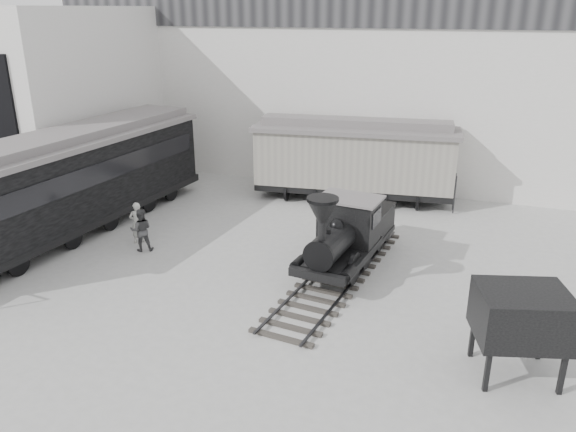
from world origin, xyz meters
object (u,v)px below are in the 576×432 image
at_px(boxcar, 354,158).
at_px(visitor_a, 138,223).
at_px(passenger_coach, 75,181).
at_px(visitor_b, 141,230).
at_px(locomotive, 345,238).
at_px(coal_hopper, 520,321).

relative_size(boxcar, visitor_a, 5.89).
height_order(passenger_coach, visitor_b, passenger_coach).
xyz_separation_m(locomotive, coal_hopper, (5.64, -4.63, 0.33)).
bearing_deg(coal_hopper, visitor_a, 147.28).
distance_m(boxcar, coal_hopper, 14.54).
height_order(locomotive, visitor_a, locomotive).
relative_size(locomotive, visitor_a, 5.60).
relative_size(locomotive, visitor_b, 5.58).
relative_size(locomotive, passenger_coach, 0.63).
bearing_deg(locomotive, visitor_b, -166.25).
xyz_separation_m(locomotive, passenger_coach, (-11.52, -0.05, 0.98)).
xyz_separation_m(visitor_b, coal_hopper, (13.48, -3.62, 0.70)).
bearing_deg(visitor_a, coal_hopper, 124.53).
relative_size(visitor_b, coal_hopper, 0.66).
relative_size(visitor_a, visitor_b, 1.00).
bearing_deg(coal_hopper, visitor_b, 149.10).
bearing_deg(boxcar, coal_hopper, -66.96).
bearing_deg(visitor_b, boxcar, -155.44).
height_order(boxcar, coal_hopper, boxcar).
xyz_separation_m(locomotive, visitor_a, (-8.43, -0.36, -0.37)).
xyz_separation_m(boxcar, visitor_a, (-6.86, -8.35, -1.24)).
bearing_deg(passenger_coach, locomotive, 5.40).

